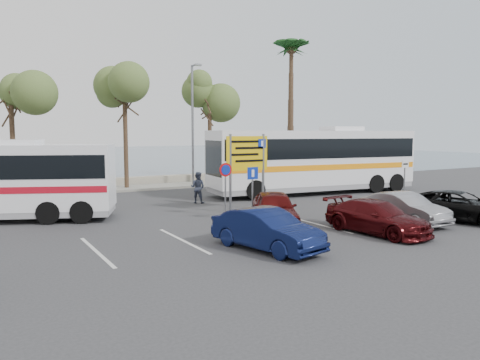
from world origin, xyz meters
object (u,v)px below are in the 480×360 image
direction_sign (247,159)px  car_red (274,208)px  suv_black (459,206)px  car_maroon (377,217)px  street_lamp_right (193,119)px  pedestrian_near (81,200)px  car_silver_b (404,208)px  pedestrian_far (198,187)px  coach_bus_right (314,163)px  car_blue (267,230)px

direction_sign → car_red: (-0.94, -3.61, -1.75)m
suv_black → car_maroon: bearing=159.1°
street_lamp_right → car_maroon: (-0.53, -17.02, -4.00)m
street_lamp_right → pedestrian_near: size_ratio=4.94×
car_maroon → suv_black: size_ratio=0.92×
direction_sign → car_silver_b: 7.28m
pedestrian_near → suv_black: bearing=124.5°
direction_sign → pedestrian_far: 3.81m
street_lamp_right → car_maroon: 17.49m
car_maroon → car_red: size_ratio=1.03×
coach_bus_right → car_red: coach_bus_right is taller
coach_bus_right → pedestrian_far: bearing=180.0°
coach_bus_right → suv_black: 10.09m
street_lamp_right → direction_sign: street_lamp_right is taller
car_blue → car_silver_b: size_ratio=1.03×
suv_black → car_silver_b: (-2.40, 0.80, -0.00)m
street_lamp_right → pedestrian_far: size_ratio=4.91×
direction_sign → suv_black: 9.34m
street_lamp_right → car_blue: 18.25m
car_red → suv_black: bearing=4.3°
street_lamp_right → car_red: bearing=-101.9°
direction_sign → car_red: 4.12m
car_silver_b → suv_black: bearing=-17.0°
car_maroon → suv_black: suv_black is taller
car_maroon → pedestrian_far: 10.30m
suv_black → pedestrian_far: (-7.27, 10.00, 0.19)m
car_blue → car_maroon: (4.80, -0.03, -0.04)m
car_silver_b → pedestrian_near: 13.49m
car_silver_b → pedestrian_far: pedestrian_far is taller
direction_sign → car_maroon: bearing=-77.7°
car_silver_b → car_red: bearing=156.0°
car_blue → pedestrian_near: size_ratio=2.40×
street_lamp_right → car_silver_b: 16.80m
coach_bus_right → car_silver_b: coach_bus_right is taller
car_blue → pedestrian_far: (2.33, 9.97, 0.18)m
pedestrian_near → direction_sign: bearing=142.7°
car_blue → direction_sign: bearing=50.8°
street_lamp_right → direction_sign: (-2.00, -10.32, -2.17)m
pedestrian_near → car_maroon: bearing=112.3°
coach_bus_right → car_silver_b: (-2.86, -9.20, -1.25)m
direction_sign → car_silver_b: (3.86, -5.90, -1.81)m
street_lamp_right → coach_bus_right: (4.73, -7.02, -2.73)m
pedestrian_far → pedestrian_near: bearing=59.8°
pedestrian_near → car_blue: bearing=91.3°
street_lamp_right → coach_bus_right: street_lamp_right is taller
car_maroon → suv_black: (4.80, 0.00, 0.02)m
car_silver_b → pedestrian_near: pedestrian_near is taller
street_lamp_right → coach_bus_right: bearing=-56.1°
street_lamp_right → car_red: street_lamp_right is taller
pedestrian_near → street_lamp_right: bearing=-160.5°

